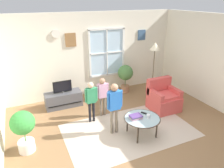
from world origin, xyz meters
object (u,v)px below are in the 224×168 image
object	(u,v)px
television	(62,87)
armchair	(163,99)
person_green_shirt	(91,98)
book_stack	(136,117)
potted_plant_by_window	(125,75)
person_blue_shirt	(114,103)
potted_plant_corner	(23,127)
remote_near_books	(138,118)
cup	(148,116)
floor_lamp	(155,52)
coffee_table	(142,119)
person_pink_shirt	(102,93)
remote_near_cup	(144,113)
tv_stand	(64,99)

from	to	relation	value
television	armchair	world-z (taller)	armchair
armchair	person_green_shirt	xyz separation A→B (m)	(-2.09, 0.20, 0.36)
book_stack	potted_plant_by_window	world-z (taller)	potted_plant_by_window
person_blue_shirt	potted_plant_by_window	distance (m)	2.41
television	potted_plant_corner	size ratio (longest dim) A/B	0.56
potted_plant_corner	person_green_shirt	bearing A→B (deg)	17.81
book_stack	person_blue_shirt	bearing A→B (deg)	144.98
person_blue_shirt	remote_near_books	bearing A→B (deg)	-34.15
cup	person_green_shirt	bearing A→B (deg)	132.56
cup	potted_plant_corner	bearing A→B (deg)	167.98
remote_near_books	person_green_shirt	distance (m)	1.28
television	book_stack	xyz separation A→B (m)	(1.21, -2.10, -0.14)
potted_plant_corner	floor_lamp	world-z (taller)	floor_lamp
book_stack	armchair	bearing A→B (deg)	29.53
coffee_table	person_pink_shirt	size ratio (longest dim) A/B	0.78
person_pink_shirt	floor_lamp	xyz separation A→B (m)	(1.87, 0.43, 0.81)
person_pink_shirt	potted_plant_corner	size ratio (longest dim) A/B	1.16
person_pink_shirt	remote_near_cup	bearing A→B (deg)	-58.13
remote_near_books	remote_near_cup	distance (m)	0.27
armchair	remote_near_cup	distance (m)	1.27
book_stack	person_pink_shirt	bearing A→B (deg)	107.17
potted_plant_by_window	coffee_table	bearing A→B (deg)	-108.65
coffee_table	remote_near_cup	xyz separation A→B (m)	(0.14, 0.16, 0.04)
person_pink_shirt	person_blue_shirt	size ratio (longest dim) A/B	0.86
television	person_blue_shirt	xyz separation A→B (m)	(0.80, -1.81, 0.16)
potted_plant_by_window	floor_lamp	distance (m)	1.27
armchair	tv_stand	bearing A→B (deg)	152.63
potted_plant_corner	coffee_table	bearing A→B (deg)	-11.24
tv_stand	cup	distance (m)	2.67
potted_plant_corner	floor_lamp	bearing A→B (deg)	16.20
coffee_table	person_pink_shirt	bearing A→B (deg)	112.59
television	book_stack	bearing A→B (deg)	-60.12
tv_stand	book_stack	bearing A→B (deg)	-60.15
coffee_table	book_stack	world-z (taller)	book_stack
remote_near_books	potted_plant_corner	world-z (taller)	potted_plant_corner
coffee_table	floor_lamp	bearing A→B (deg)	49.59
coffee_table	potted_plant_by_window	bearing A→B (deg)	71.35
television	coffee_table	world-z (taller)	television
remote_near_books	person_green_shirt	size ratio (longest dim) A/B	0.13
coffee_table	potted_plant_corner	size ratio (longest dim) A/B	0.90
cup	television	bearing A→B (deg)	123.65
person_pink_shirt	cup	bearing A→B (deg)	-63.74
television	person_pink_shirt	world-z (taller)	person_pink_shirt
television	coffee_table	xyz separation A→B (m)	(1.35, -2.15, -0.21)
remote_near_books	floor_lamp	world-z (taller)	floor_lamp
remote_near_books	book_stack	bearing A→B (deg)	153.60
coffee_table	potted_plant_corner	world-z (taller)	potted_plant_corner
tv_stand	potted_plant_by_window	world-z (taller)	potted_plant_by_window
remote_near_cup	person_green_shirt	world-z (taller)	person_green_shirt
armchair	potted_plant_by_window	xyz separation A→B (m)	(-0.43, 1.51, 0.29)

